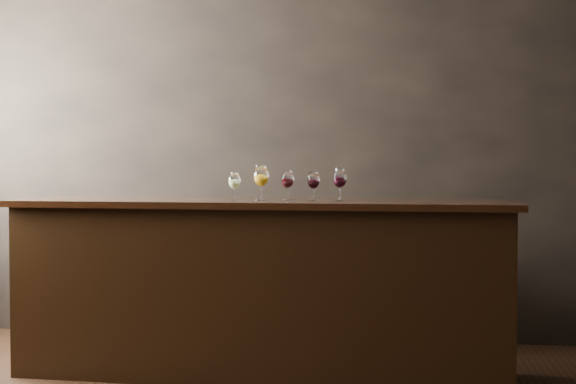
# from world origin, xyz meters

# --- Properties ---
(room_shell) EXTENTS (5.02, 4.52, 2.81)m
(room_shell) POSITION_xyz_m (-0.23, 0.11, 1.81)
(room_shell) COLOR black
(room_shell) RESTS_ON ground
(bar_counter) EXTENTS (2.97, 0.76, 1.03)m
(bar_counter) POSITION_xyz_m (0.33, 1.16, 0.52)
(bar_counter) COLOR black
(bar_counter) RESTS_ON ground
(bar_top) EXTENTS (3.07, 0.83, 0.04)m
(bar_top) POSITION_xyz_m (0.33, 1.16, 1.05)
(bar_top) COLOR black
(bar_top) RESTS_ON bar_counter
(back_bar_shelf) EXTENTS (2.34, 0.40, 0.84)m
(back_bar_shelf) POSITION_xyz_m (-0.26, 2.03, 0.42)
(back_bar_shelf) COLOR black
(back_bar_shelf) RESTS_ON ground
(glass_white) EXTENTS (0.07, 0.07, 0.17)m
(glass_white) POSITION_xyz_m (0.17, 1.14, 1.18)
(glass_white) COLOR white
(glass_white) RESTS_ON bar_top
(glass_amber) EXTENTS (0.09, 0.09, 0.21)m
(glass_amber) POSITION_xyz_m (0.34, 1.12, 1.21)
(glass_amber) COLOR white
(glass_amber) RESTS_ON bar_top
(glass_red_a) EXTENTS (0.08, 0.08, 0.18)m
(glass_red_a) POSITION_xyz_m (0.49, 1.18, 1.19)
(glass_red_a) COLOR white
(glass_red_a) RESTS_ON bar_top
(glass_red_b) EXTENTS (0.07, 0.07, 0.17)m
(glass_red_b) POSITION_xyz_m (0.65, 1.18, 1.19)
(glass_red_b) COLOR white
(glass_red_b) RESTS_ON bar_top
(glass_red_c) EXTENTS (0.08, 0.08, 0.19)m
(glass_red_c) POSITION_xyz_m (0.81, 1.13, 1.20)
(glass_red_c) COLOR white
(glass_red_c) RESTS_ON bar_top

